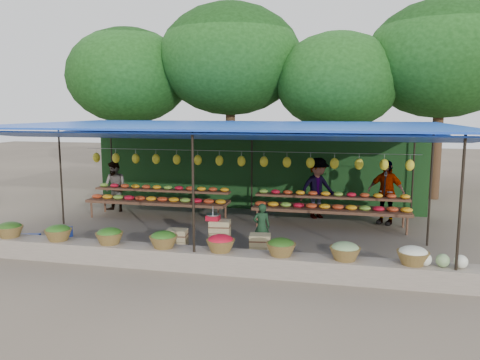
% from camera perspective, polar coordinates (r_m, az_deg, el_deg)
% --- Properties ---
extents(ground, '(60.00, 60.00, 0.00)m').
position_cam_1_polar(ground, '(12.15, -1.27, -6.58)').
color(ground, brown).
rests_on(ground, ground).
extents(stone_curb, '(10.60, 0.55, 0.40)m').
position_cam_1_polar(stone_curb, '(9.56, -5.31, -9.60)').
color(stone_curb, slate).
rests_on(stone_curb, ground).
extents(stall_canopy, '(10.80, 6.60, 2.82)m').
position_cam_1_polar(stall_canopy, '(11.79, -1.25, 6.19)').
color(stall_canopy, black).
rests_on(stall_canopy, ground).
extents(produce_baskets, '(8.98, 0.58, 0.34)m').
position_cam_1_polar(produce_baskets, '(9.48, -5.92, -7.46)').
color(produce_baskets, brown).
rests_on(produce_baskets, stone_curb).
extents(netting_backdrop, '(10.60, 0.06, 2.50)m').
position_cam_1_polar(netting_backdrop, '(14.93, 1.63, 1.16)').
color(netting_backdrop, '#17411C').
rests_on(netting_backdrop, ground).
extents(tree_row, '(16.51, 5.50, 7.12)m').
position_cam_1_polar(tree_row, '(17.69, 5.21, 13.50)').
color(tree_row, '#3C2415').
rests_on(tree_row, ground).
extents(fruit_table_left, '(4.21, 0.95, 0.93)m').
position_cam_1_polar(fruit_table_left, '(14.04, -9.86, -2.10)').
color(fruit_table_left, '#482F1D').
rests_on(fruit_table_left, ground).
extents(fruit_table_right, '(4.21, 0.95, 0.93)m').
position_cam_1_polar(fruit_table_right, '(12.99, 11.01, -2.99)').
color(fruit_table_right, '#482F1D').
rests_on(fruit_table_right, ground).
extents(crate_counter, '(2.39, 0.39, 0.77)m').
position_cam_1_polar(crate_counter, '(10.41, -2.62, -7.40)').
color(crate_counter, '#A0875B').
rests_on(crate_counter, ground).
extents(weighing_scale, '(0.29, 0.29, 0.31)m').
position_cam_1_polar(weighing_scale, '(10.31, -3.31, -4.50)').
color(weighing_scale, red).
rests_on(weighing_scale, crate_counter).
extents(vendor_seated, '(0.46, 0.37, 1.09)m').
position_cam_1_polar(vendor_seated, '(10.67, 2.65, -5.71)').
color(vendor_seated, '#18351D').
rests_on(vendor_seated, ground).
extents(customer_left, '(0.88, 0.76, 1.58)m').
position_cam_1_polar(customer_left, '(15.13, -14.98, -0.80)').
color(customer_left, slate).
rests_on(customer_left, ground).
extents(customer_mid, '(1.33, 1.20, 1.79)m').
position_cam_1_polar(customer_mid, '(13.91, 9.42, -0.98)').
color(customer_mid, slate).
rests_on(customer_mid, ground).
extents(customer_right, '(1.14, 0.86, 1.80)m').
position_cam_1_polar(customer_right, '(13.63, 17.36, -1.44)').
color(customer_right, slate).
rests_on(customer_right, ground).
extents(blue_crate_front, '(0.68, 0.58, 0.34)m').
position_cam_1_polar(blue_crate_front, '(11.78, -24.66, -6.99)').
color(blue_crate_front, navy).
rests_on(blue_crate_front, ground).
extents(blue_crate_back, '(0.48, 0.37, 0.27)m').
position_cam_1_polar(blue_crate_back, '(12.63, -20.94, -5.95)').
color(blue_crate_back, navy).
rests_on(blue_crate_back, ground).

